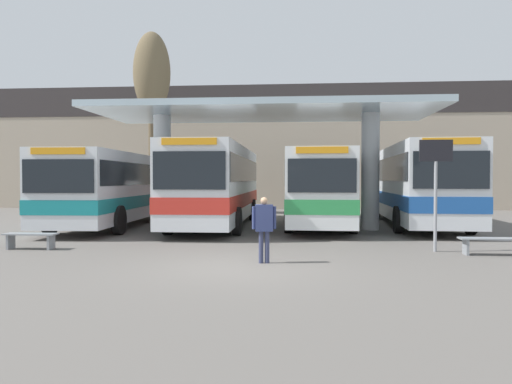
# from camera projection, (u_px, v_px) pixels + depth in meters

# --- Properties ---
(ground_plane) EXTENTS (100.00, 100.00, 0.00)m
(ground_plane) POSITION_uv_depth(u_px,v_px,m) (238.00, 267.00, 11.49)
(ground_plane) COLOR #605B56
(townhouse_backdrop) EXTENTS (40.00, 0.58, 8.34)m
(townhouse_backdrop) POSITION_uv_depth(u_px,v_px,m) (278.00, 137.00, 33.50)
(townhouse_backdrop) COLOR tan
(townhouse_backdrop) RESTS_ON ground_plane
(station_canopy) EXTENTS (13.43, 5.69, 4.87)m
(station_canopy) POSITION_uv_depth(u_px,v_px,m) (264.00, 124.00, 20.09)
(station_canopy) COLOR silver
(station_canopy) RESTS_ON ground_plane
(transit_bus_left_bay) EXTENTS (3.08, 10.94, 3.07)m
(transit_bus_left_bay) POSITION_uv_depth(u_px,v_px,m) (115.00, 186.00, 21.40)
(transit_bus_left_bay) COLOR silver
(transit_bus_left_bay) RESTS_ON ground_plane
(transit_bus_center_bay) EXTENTS (2.89, 11.57, 3.35)m
(transit_bus_center_bay) POSITION_uv_depth(u_px,v_px,m) (217.00, 183.00, 21.43)
(transit_bus_center_bay) COLOR silver
(transit_bus_center_bay) RESTS_ON ground_plane
(transit_bus_right_bay) EXTENTS (2.94, 12.46, 3.10)m
(transit_bus_right_bay) POSITION_uv_depth(u_px,v_px,m) (320.00, 185.00, 22.29)
(transit_bus_right_bay) COLOR white
(transit_bus_right_bay) RESTS_ON ground_plane
(transit_bus_far_right_bay) EXTENTS (3.17, 12.04, 3.39)m
(transit_bus_far_right_bay) POSITION_uv_depth(u_px,v_px,m) (415.00, 182.00, 21.96)
(transit_bus_far_right_bay) COLOR silver
(transit_bus_far_right_bay) RESTS_ON ground_plane
(waiting_bench_near_pillar) EXTENTS (1.52, 0.44, 0.46)m
(waiting_bench_near_pillar) POSITION_uv_depth(u_px,v_px,m) (31.00, 238.00, 14.34)
(waiting_bench_near_pillar) COLOR gray
(waiting_bench_near_pillar) RESTS_ON ground_plane
(waiting_bench_mid_platform) EXTENTS (1.69, 0.44, 0.46)m
(waiting_bench_mid_platform) POSITION_uv_depth(u_px,v_px,m) (492.00, 242.00, 13.23)
(waiting_bench_mid_platform) COLOR gray
(waiting_bench_mid_platform) RESTS_ON ground_plane
(info_sign_platform) EXTENTS (0.90, 0.09, 3.11)m
(info_sign_platform) POSITION_uv_depth(u_px,v_px,m) (436.00, 172.00, 13.82)
(info_sign_platform) COLOR gray
(info_sign_platform) RESTS_ON ground_plane
(pedestrian_waiting) EXTENTS (0.59, 0.28, 1.59)m
(pedestrian_waiting) POSITION_uv_depth(u_px,v_px,m) (264.00, 223.00, 11.97)
(pedestrian_waiting) COLOR #333856
(pedestrian_waiting) RESTS_ON ground_plane
(poplar_tree_behind_left) EXTENTS (2.15, 2.15, 10.58)m
(poplar_tree_behind_left) POSITION_uv_depth(u_px,v_px,m) (152.00, 77.00, 28.99)
(poplar_tree_behind_left) COLOR brown
(poplar_tree_behind_left) RESTS_ON ground_plane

